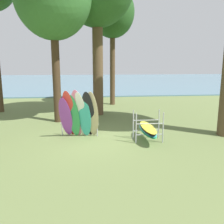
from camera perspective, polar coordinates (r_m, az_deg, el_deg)
The scene contains 5 objects.
ground_plane at distance 10.39m, azimuth -5.32°, elevation -6.61°, with size 80.00×80.00×0.00m, color olive.
lake_water at distance 40.53m, azimuth -5.76°, elevation 7.08°, with size 80.00×36.00×0.10m, color slate.
tree_far_left_back at distance 18.92m, azimuth 0.12°, elevation 21.70°, with size 3.12×3.12×8.42m.
leaning_board_pile at distance 10.57m, azimuth -7.58°, elevation -0.74°, with size 1.80×1.16×2.14m.
board_storage_rack at distance 10.34m, azimuth 8.19°, elevation -3.90°, with size 1.15×2.11×1.25m.
Camera 1 is at (-0.04, -9.87, 3.25)m, focal length 39.79 mm.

